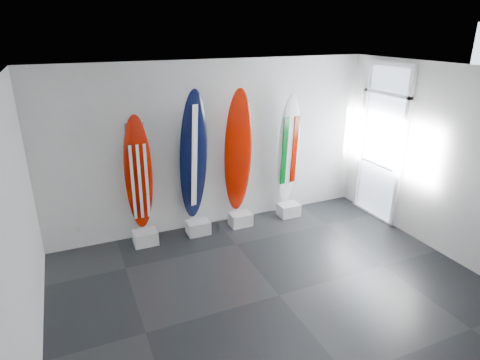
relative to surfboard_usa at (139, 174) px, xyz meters
name	(u,v)px	position (x,y,z in m)	size (l,w,h in m)	color
floor	(279,295)	(1.41, -2.28, -1.24)	(6.00, 6.00, 0.00)	black
ceiling	(288,74)	(1.41, -2.28, 1.76)	(6.00, 6.00, 0.00)	white
wall_back	(214,146)	(1.41, 0.22, 0.26)	(6.00, 6.00, 0.00)	silver
wall_front	(451,318)	(1.41, -4.78, 0.26)	(6.00, 6.00, 0.00)	silver
wall_left	(16,244)	(-1.59, -2.28, 0.26)	(5.00, 5.00, 0.00)	silver
wall_right	(454,166)	(4.41, -2.28, 0.26)	(5.00, 5.00, 0.00)	silver
display_block_usa	(145,238)	(0.00, -0.10, -1.12)	(0.40, 0.30, 0.24)	silver
surfboard_usa	(139,174)	(0.00, 0.00, 0.00)	(0.45, 0.08, 2.01)	#940E00
display_block_navy	(198,227)	(0.95, -0.10, -1.12)	(0.40, 0.30, 0.24)	silver
surfboard_navy	(194,157)	(0.95, 0.00, 0.17)	(0.53, 0.08, 2.36)	black
display_block_swiss	(240,219)	(1.78, -0.10, -1.12)	(0.40, 0.30, 0.24)	silver
surfboard_swiss	(238,152)	(1.78, 0.00, 0.15)	(0.52, 0.08, 2.32)	#940E00
display_block_italy	(288,210)	(2.81, -0.10, -1.12)	(0.40, 0.30, 0.24)	silver
surfboard_italy	(288,150)	(2.81, 0.00, 0.07)	(0.49, 0.08, 2.15)	white
wall_outlet	(78,229)	(-1.04, 0.20, -0.89)	(0.09, 0.02, 0.13)	silver
glass_door	(381,145)	(4.38, -0.73, 0.18)	(0.12, 1.16, 2.85)	white
balcony	(426,181)	(5.71, -0.73, -0.74)	(2.80, 2.20, 1.20)	slate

